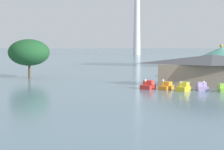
# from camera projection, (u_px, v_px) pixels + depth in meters

# --- Properties ---
(pedal_boat_red) EXTENTS (2.16, 2.77, 1.60)m
(pedal_boat_red) POSITION_uv_depth(u_px,v_px,m) (148.00, 85.00, 56.11)
(pedal_boat_red) COLOR red
(pedal_boat_red) RESTS_ON ground
(pedal_boat_orange) EXTENTS (2.16, 3.05, 1.63)m
(pedal_boat_orange) POSITION_uv_depth(u_px,v_px,m) (166.00, 86.00, 55.64)
(pedal_boat_orange) COLOR orange
(pedal_boat_orange) RESTS_ON ground
(pedal_boat_yellow) EXTENTS (2.13, 2.66, 1.52)m
(pedal_boat_yellow) POSITION_uv_depth(u_px,v_px,m) (183.00, 87.00, 53.69)
(pedal_boat_yellow) COLOR yellow
(pedal_boat_yellow) RESTS_ON ground
(pedal_boat_lavender) EXTENTS (2.10, 2.71, 1.54)m
(pedal_boat_lavender) POSITION_uv_depth(u_px,v_px,m) (202.00, 87.00, 54.28)
(pedal_boat_lavender) COLOR #B299D8
(pedal_boat_lavender) RESTS_ON ground
(pedal_boat_lime) EXTENTS (1.99, 2.55, 1.49)m
(pedal_boat_lime) POSITION_uv_depth(u_px,v_px,m) (224.00, 88.00, 52.68)
(pedal_boat_lime) COLOR #8CCC3F
(pedal_boat_lime) RESTS_ON ground
(boathouse) EXTENTS (18.37, 6.00, 5.27)m
(boathouse) POSITION_uv_depth(u_px,v_px,m) (212.00, 70.00, 59.23)
(boathouse) COLOR gray
(boathouse) RESTS_ON ground
(green_roof_pavilion) EXTENTS (11.65, 11.65, 7.06)m
(green_roof_pavilion) POSITION_uv_depth(u_px,v_px,m) (221.00, 61.00, 74.65)
(green_roof_pavilion) COLOR brown
(green_roof_pavilion) RESTS_ON ground
(shoreline_tree_tall_left) EXTENTS (8.53, 8.53, 8.08)m
(shoreline_tree_tall_left) POSITION_uv_depth(u_px,v_px,m) (29.00, 52.00, 74.78)
(shoreline_tree_tall_left) COLOR brown
(shoreline_tree_tall_left) RESTS_ON ground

